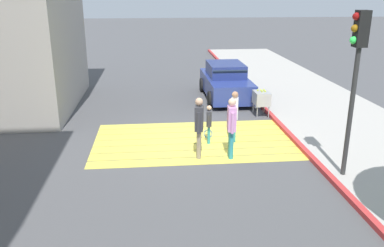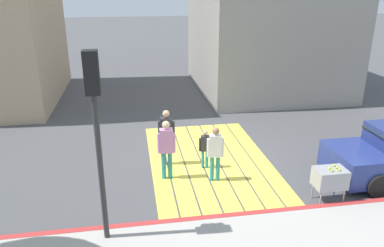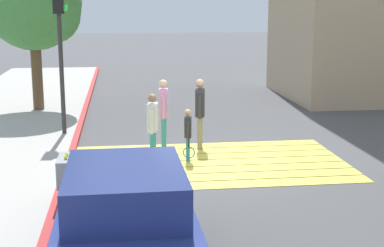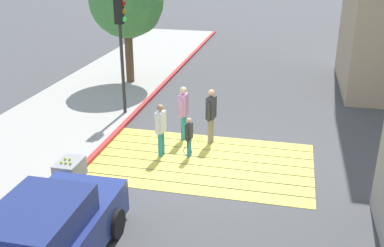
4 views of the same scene
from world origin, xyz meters
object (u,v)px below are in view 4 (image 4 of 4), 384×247
object	(u,v)px
car_parked_near_curb	(44,241)
pedestrian_child_with_racket	(189,135)
pedestrian_adult_side	(161,126)
traffic_light_corner	(121,34)
pedestrian_adult_lead	(183,109)
pedestrian_adult_trailing	(211,112)
tennis_ball_cart	(70,170)
street_tree	(128,3)

from	to	relation	value
car_parked_near_curb	pedestrian_child_with_racket	distance (m)	5.78
pedestrian_adult_side	car_parked_near_curb	bearing A→B (deg)	-97.28
car_parked_near_curb	traffic_light_corner	xyz separation A→B (m)	(-1.58, 8.43, 2.30)
pedestrian_adult_lead	pedestrian_adult_trailing	bearing A→B (deg)	-5.95
car_parked_near_curb	tennis_ball_cart	world-z (taller)	car_parked_near_curb
tennis_ball_cart	pedestrian_child_with_racket	distance (m)	3.70
pedestrian_adult_lead	pedestrian_adult_side	xyz separation A→B (m)	(-0.36, -1.35, -0.08)
street_tree	pedestrian_adult_side	distance (m)	8.04
traffic_light_corner	pedestrian_adult_lead	size ratio (longest dim) A/B	2.36
car_parked_near_curb	tennis_ball_cart	distance (m)	2.93
tennis_ball_cart	car_parked_near_curb	bearing A→B (deg)	-72.09
tennis_ball_cart	pedestrian_child_with_racket	world-z (taller)	pedestrian_child_with_racket
pedestrian_adult_lead	pedestrian_child_with_racket	bearing A→B (deg)	-69.01
pedestrian_adult_trailing	pedestrian_child_with_racket	size ratio (longest dim) A/B	1.44
tennis_ball_cart	pedestrian_child_with_racket	bearing A→B (deg)	48.88
car_parked_near_curb	traffic_light_corner	distance (m)	8.88
pedestrian_child_with_racket	tennis_ball_cart	bearing A→B (deg)	-131.12
pedestrian_adult_trailing	pedestrian_adult_side	world-z (taller)	pedestrian_adult_trailing
pedestrian_adult_trailing	pedestrian_adult_side	distance (m)	1.80
tennis_ball_cart	pedestrian_adult_lead	bearing A→B (deg)	64.05
street_tree	pedestrian_adult_trailing	world-z (taller)	street_tree
traffic_light_corner	street_tree	size ratio (longest dim) A/B	0.80
traffic_light_corner	tennis_ball_cart	xyz separation A→B (m)	(0.68, -5.64, -2.34)
pedestrian_adult_trailing	pedestrian_adult_side	size ratio (longest dim) A/B	1.09
tennis_ball_cart	street_tree	bearing A→B (deg)	100.77
street_tree	pedestrian_adult_side	xyz separation A→B (m)	(3.40, -6.79, -2.67)
traffic_light_corner	pedestrian_child_with_racket	distance (m)	4.82
pedestrian_adult_trailing	pedestrian_adult_lead	bearing A→B (deg)	174.05
tennis_ball_cart	pedestrian_adult_trailing	world-z (taller)	pedestrian_adult_trailing
tennis_ball_cart	pedestrian_adult_lead	distance (m)	4.49
car_parked_near_curb	pedestrian_child_with_racket	size ratio (longest dim) A/B	3.44
pedestrian_adult_trailing	pedestrian_child_with_racket	world-z (taller)	pedestrian_adult_trailing
street_tree	pedestrian_adult_lead	world-z (taller)	street_tree
traffic_light_corner	pedestrian_adult_trailing	xyz separation A→B (m)	(3.56, -1.72, -1.98)
pedestrian_adult_lead	pedestrian_child_with_racket	distance (m)	1.37
tennis_ball_cart	pedestrian_adult_side	xyz separation A→B (m)	(1.60, 2.67, 0.27)
pedestrian_adult_side	pedestrian_adult_trailing	bearing A→B (deg)	44.43
pedestrian_adult_side	pedestrian_child_with_racket	world-z (taller)	pedestrian_adult_side
traffic_light_corner	pedestrian_adult_side	world-z (taller)	traffic_light_corner
car_parked_near_curb	pedestrian_adult_lead	distance (m)	6.90
traffic_light_corner	tennis_ball_cart	size ratio (longest dim) A/B	4.17
pedestrian_adult_side	traffic_light_corner	bearing A→B (deg)	127.44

